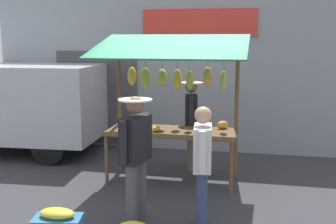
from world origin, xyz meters
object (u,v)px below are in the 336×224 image
Objects in this scene: market_stall at (172,90)px; shopper_with_shopping_bag at (136,149)px; shopper_with_ponytail at (202,159)px; vendor_with_sunhat at (191,117)px.

market_stall is 1.47× the size of shopper_with_shopping_bag.
market_stall is at bearing 9.01° from shopper_with_shopping_bag.
market_stall reaches higher than shopper_with_ponytail.
shopper_with_shopping_bag is at bearing 86.82° from market_stall.
market_stall is 0.92m from vendor_with_sunhat.
vendor_with_sunhat reaches higher than shopper_with_ponytail.
vendor_with_sunhat is at bearing 5.06° from shopper_with_shopping_bag.
shopper_with_shopping_bag reaches higher than shopper_with_ponytail.
market_stall is at bearing 16.19° from shopper_with_ponytail.
vendor_with_sunhat is (-0.21, -0.69, -0.58)m from market_stall.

